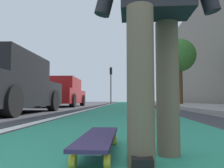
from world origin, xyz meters
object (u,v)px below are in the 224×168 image
at_px(parked_car_mid, 62,93).
at_px(traffic_light, 111,78).
at_px(street_tree_mid, 179,56).
at_px(skateboard, 98,139).
at_px(parked_car_near, 2,85).

height_order(parked_car_mid, traffic_light, traffic_light).
distance_m(parked_car_mid, street_tree_mid, 6.89).
relative_size(skateboard, parked_car_near, 0.20).
distance_m(parked_car_mid, traffic_light, 14.21).
bearing_deg(skateboard, traffic_light, 3.70).
distance_m(parked_car_near, parked_car_mid, 6.25).
xyz_separation_m(traffic_light, street_tree_mid, (-12.60, -4.80, 0.03)).
xyz_separation_m(skateboard, parked_car_near, (4.05, 2.93, 0.62)).
height_order(parked_car_near, street_tree_mid, street_tree_mid).
distance_m(parked_car_near, traffic_light, 20.36).
relative_size(parked_car_near, parked_car_mid, 0.93).
bearing_deg(street_tree_mid, parked_car_mid, 102.01).
bearing_deg(parked_car_mid, parked_car_near, -177.74).
bearing_deg(skateboard, parked_car_mid, 17.16).
height_order(parked_car_near, traffic_light, traffic_light).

